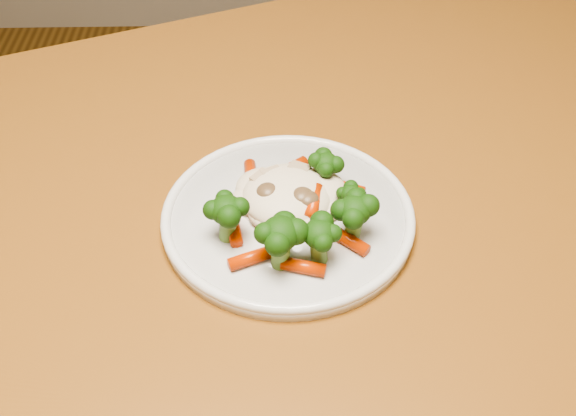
# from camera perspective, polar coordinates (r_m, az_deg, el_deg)

# --- Properties ---
(dining_table) EXTENTS (1.50, 1.27, 0.75)m
(dining_table) POSITION_cam_1_polar(r_m,az_deg,el_deg) (0.75, -3.01, -7.12)
(dining_table) COLOR #905721
(dining_table) RESTS_ON ground
(plate) EXTENTS (0.24, 0.24, 0.01)m
(plate) POSITION_cam_1_polar(r_m,az_deg,el_deg) (0.69, -0.00, -0.85)
(plate) COLOR silver
(plate) RESTS_ON dining_table
(meal) EXTENTS (0.16, 0.17, 0.05)m
(meal) POSITION_cam_1_polar(r_m,az_deg,el_deg) (0.66, 0.50, -0.02)
(meal) COLOR beige
(meal) RESTS_ON plate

